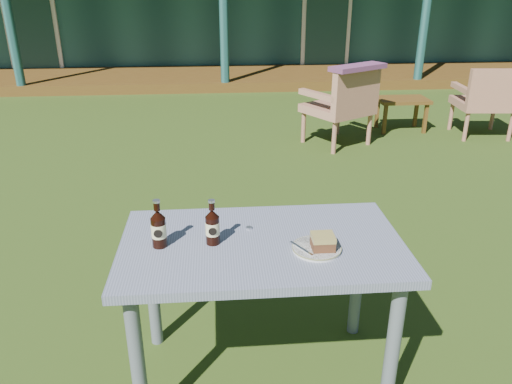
{
  "coord_description": "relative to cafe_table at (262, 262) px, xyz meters",
  "views": [
    {
      "loc": [
        -0.18,
        -3.45,
        1.75
      ],
      "look_at": [
        0.0,
        -1.3,
        0.82
      ],
      "focal_mm": 35.0,
      "sensor_mm": 36.0,
      "label": 1
    }
  ],
  "objects": [
    {
      "name": "ground",
      "position": [
        0.0,
        1.6,
        -0.62
      ],
      "size": [
        80.0,
        80.0,
        0.0
      ],
      "primitive_type": "plane",
      "color": "#334916"
    },
    {
      "name": "armchair_right",
      "position": [
        2.95,
        3.61,
        -0.16
      ],
      "size": [
        0.65,
        0.62,
        0.82
      ],
      "color": "#A96E54",
      "rests_on": "ground"
    },
    {
      "name": "cola_bottle_near",
      "position": [
        -0.21,
        0.0,
        0.18
      ],
      "size": [
        0.06,
        0.06,
        0.2
      ],
      "color": "black",
      "rests_on": "cafe_table"
    },
    {
      "name": "floral_throw",
      "position": [
        1.31,
        3.29,
        0.27
      ],
      "size": [
        0.67,
        0.52,
        0.05
      ],
      "primitive_type": "cube",
      "rotation": [
        0.0,
        0.0,
        3.68
      ],
      "color": "#6C375E",
      "rests_on": "armchair_left"
    },
    {
      "name": "cola_bottle_far",
      "position": [
        -0.43,
        -0.0,
        0.19
      ],
      "size": [
        0.06,
        0.06,
        0.21
      ],
      "color": "black",
      "rests_on": "cafe_table"
    },
    {
      "name": "cafe_table",
      "position": [
        0.0,
        0.0,
        0.0
      ],
      "size": [
        1.2,
        0.7,
        0.72
      ],
      "color": "slate",
      "rests_on": "ground"
    },
    {
      "name": "cake_slice",
      "position": [
        0.24,
        -0.1,
        0.15
      ],
      "size": [
        0.09,
        0.09,
        0.06
      ],
      "color": "#4E2C19",
      "rests_on": "plate"
    },
    {
      "name": "fork",
      "position": [
        0.15,
        -0.1,
        0.12
      ],
      "size": [
        0.08,
        0.13,
        0.0
      ],
      "primitive_type": "cube",
      "rotation": [
        0.0,
        0.0,
        0.53
      ],
      "color": "silver",
      "rests_on": "plate"
    },
    {
      "name": "side_table",
      "position": [
        2.09,
        3.97,
        -0.28
      ],
      "size": [
        0.6,
        0.4,
        0.4
      ],
      "color": "#563915",
      "rests_on": "ground"
    },
    {
      "name": "plate",
      "position": [
        0.22,
        -0.09,
        0.11
      ],
      "size": [
        0.2,
        0.2,
        0.01
      ],
      "color": "silver",
      "rests_on": "cafe_table"
    },
    {
      "name": "bottle_cap",
      "position": [
        -0.05,
        0.12,
        0.11
      ],
      "size": [
        0.03,
        0.03,
        0.01
      ],
      "primitive_type": "cylinder",
      "color": "silver",
      "rests_on": "cafe_table"
    },
    {
      "name": "armchair_left",
      "position": [
        1.22,
        3.44,
        -0.13
      ],
      "size": [
        0.86,
        0.84,
        0.87
      ],
      "color": "#A96E54",
      "rests_on": "ground"
    }
  ]
}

